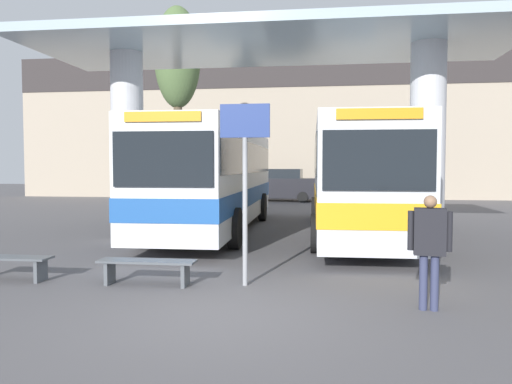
{
  "coord_description": "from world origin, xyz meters",
  "views": [
    {
      "loc": [
        1.5,
        -7.04,
        2.17
      ],
      "look_at": [
        0.0,
        3.93,
        1.6
      ],
      "focal_mm": 35.0,
      "sensor_mm": 36.0,
      "label": 1
    }
  ],
  "objects_px": {
    "info_sign_platform": "(245,158)",
    "parked_car_street": "(281,185)",
    "waiting_bench_mid_platform": "(8,263)",
    "poplar_tree_behind_left": "(177,61)",
    "transit_bus_center_bay": "(354,176)",
    "pedestrian_waiting": "(430,240)",
    "transit_bus_left_bay": "(216,175)",
    "waiting_bench_near_pillar": "(147,266)"
  },
  "relations": [
    {
      "from": "waiting_bench_mid_platform",
      "to": "waiting_bench_near_pillar",
      "type": "bearing_deg",
      "value": -0.0
    },
    {
      "from": "pedestrian_waiting",
      "to": "parked_car_street",
      "type": "height_order",
      "value": "parked_car_street"
    },
    {
      "from": "parked_car_street",
      "to": "transit_bus_center_bay",
      "type": "bearing_deg",
      "value": -73.44
    },
    {
      "from": "waiting_bench_near_pillar",
      "to": "pedestrian_waiting",
      "type": "height_order",
      "value": "pedestrian_waiting"
    },
    {
      "from": "waiting_bench_near_pillar",
      "to": "waiting_bench_mid_platform",
      "type": "distance_m",
      "value": 2.75
    },
    {
      "from": "waiting_bench_mid_platform",
      "to": "info_sign_platform",
      "type": "xyz_separation_m",
      "value": [
        4.53,
        0.23,
        1.99
      ]
    },
    {
      "from": "waiting_bench_mid_platform",
      "to": "pedestrian_waiting",
      "type": "bearing_deg",
      "value": -7.22
    },
    {
      "from": "transit_bus_center_bay",
      "to": "poplar_tree_behind_left",
      "type": "height_order",
      "value": "poplar_tree_behind_left"
    },
    {
      "from": "waiting_bench_near_pillar",
      "to": "info_sign_platform",
      "type": "relative_size",
      "value": 0.55
    },
    {
      "from": "waiting_bench_mid_platform",
      "to": "poplar_tree_behind_left",
      "type": "relative_size",
      "value": 0.16
    },
    {
      "from": "transit_bus_left_bay",
      "to": "pedestrian_waiting",
      "type": "distance_m",
      "value": 10.15
    },
    {
      "from": "transit_bus_center_bay",
      "to": "waiting_bench_mid_platform",
      "type": "height_order",
      "value": "transit_bus_center_bay"
    },
    {
      "from": "transit_bus_left_bay",
      "to": "poplar_tree_behind_left",
      "type": "xyz_separation_m",
      "value": [
        -3.8,
        8.32,
        5.6
      ]
    },
    {
      "from": "waiting_bench_mid_platform",
      "to": "parked_car_street",
      "type": "distance_m",
      "value": 22.54
    },
    {
      "from": "info_sign_platform",
      "to": "poplar_tree_behind_left",
      "type": "height_order",
      "value": "poplar_tree_behind_left"
    },
    {
      "from": "transit_bus_left_bay",
      "to": "poplar_tree_behind_left",
      "type": "height_order",
      "value": "poplar_tree_behind_left"
    },
    {
      "from": "transit_bus_left_bay",
      "to": "waiting_bench_near_pillar",
      "type": "height_order",
      "value": "transit_bus_left_bay"
    },
    {
      "from": "waiting_bench_near_pillar",
      "to": "transit_bus_left_bay",
      "type": "bearing_deg",
      "value": 92.97
    },
    {
      "from": "transit_bus_left_bay",
      "to": "parked_car_street",
      "type": "distance_m",
      "value": 14.61
    },
    {
      "from": "pedestrian_waiting",
      "to": "transit_bus_left_bay",
      "type": "bearing_deg",
      "value": 128.81
    },
    {
      "from": "transit_bus_center_bay",
      "to": "waiting_bench_near_pillar",
      "type": "relative_size",
      "value": 6.8
    },
    {
      "from": "waiting_bench_near_pillar",
      "to": "waiting_bench_mid_platform",
      "type": "bearing_deg",
      "value": 180.0
    },
    {
      "from": "info_sign_platform",
      "to": "transit_bus_left_bay",
      "type": "bearing_deg",
      "value": 106.19
    },
    {
      "from": "info_sign_platform",
      "to": "parked_car_street",
      "type": "bearing_deg",
      "value": 93.27
    },
    {
      "from": "poplar_tree_behind_left",
      "to": "parked_car_street",
      "type": "relative_size",
      "value": 2.15
    },
    {
      "from": "info_sign_platform",
      "to": "parked_car_street",
      "type": "height_order",
      "value": "info_sign_platform"
    },
    {
      "from": "waiting_bench_mid_platform",
      "to": "pedestrian_waiting",
      "type": "distance_m",
      "value": 7.62
    },
    {
      "from": "info_sign_platform",
      "to": "pedestrian_waiting",
      "type": "height_order",
      "value": "info_sign_platform"
    },
    {
      "from": "info_sign_platform",
      "to": "poplar_tree_behind_left",
      "type": "relative_size",
      "value": 0.32
    },
    {
      "from": "waiting_bench_near_pillar",
      "to": "parked_car_street",
      "type": "bearing_deg",
      "value": 88.67
    },
    {
      "from": "waiting_bench_mid_platform",
      "to": "pedestrian_waiting",
      "type": "height_order",
      "value": "pedestrian_waiting"
    },
    {
      "from": "info_sign_platform",
      "to": "parked_car_street",
      "type": "xyz_separation_m",
      "value": [
        -1.26,
        22.06,
        -1.34
      ]
    },
    {
      "from": "info_sign_platform",
      "to": "transit_bus_center_bay",
      "type": "bearing_deg",
      "value": 72.3
    },
    {
      "from": "waiting_bench_near_pillar",
      "to": "waiting_bench_mid_platform",
      "type": "height_order",
      "value": "same"
    },
    {
      "from": "transit_bus_left_bay",
      "to": "transit_bus_center_bay",
      "type": "xyz_separation_m",
      "value": [
        4.54,
        -0.12,
        -0.03
      ]
    },
    {
      "from": "waiting_bench_near_pillar",
      "to": "waiting_bench_mid_platform",
      "type": "xyz_separation_m",
      "value": [
        -2.75,
        0.0,
        -0.0
      ]
    },
    {
      "from": "transit_bus_left_bay",
      "to": "waiting_bench_mid_platform",
      "type": "distance_m",
      "value": 8.23
    },
    {
      "from": "transit_bus_left_bay",
      "to": "transit_bus_center_bay",
      "type": "height_order",
      "value": "transit_bus_left_bay"
    },
    {
      "from": "waiting_bench_near_pillar",
      "to": "info_sign_platform",
      "type": "distance_m",
      "value": 2.67
    },
    {
      "from": "transit_bus_center_bay",
      "to": "parked_car_street",
      "type": "xyz_separation_m",
      "value": [
        -3.62,
        14.67,
        -0.88
      ]
    },
    {
      "from": "pedestrian_waiting",
      "to": "parked_car_street",
      "type": "bearing_deg",
      "value": 108.42
    },
    {
      "from": "info_sign_platform",
      "to": "pedestrian_waiting",
      "type": "relative_size",
      "value": 1.89
    }
  ]
}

